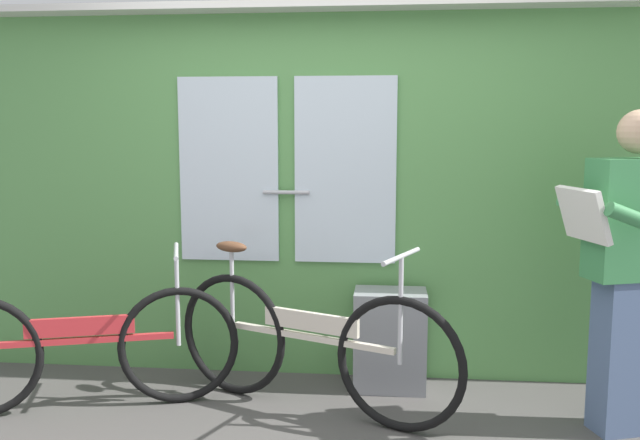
{
  "coord_description": "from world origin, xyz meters",
  "views": [
    {
      "loc": [
        0.41,
        -2.99,
        1.52
      ],
      "look_at": [
        0.06,
        0.43,
        1.05
      ],
      "focal_mm": 38.73,
      "sensor_mm": 36.0,
      "label": 1
    }
  ],
  "objects_px": {
    "bicycle_leaning_behind": "(309,344)",
    "passenger_reading_newspaper": "(630,266)",
    "bicycle_near_door": "(79,347)",
    "trash_bin_by_wall": "(390,340)"
  },
  "relations": [
    {
      "from": "bicycle_near_door",
      "to": "trash_bin_by_wall",
      "type": "xyz_separation_m",
      "value": [
        1.65,
        0.49,
        -0.06
      ]
    },
    {
      "from": "bicycle_near_door",
      "to": "trash_bin_by_wall",
      "type": "distance_m",
      "value": 1.73
    },
    {
      "from": "bicycle_leaning_behind",
      "to": "trash_bin_by_wall",
      "type": "height_order",
      "value": "bicycle_leaning_behind"
    },
    {
      "from": "bicycle_leaning_behind",
      "to": "passenger_reading_newspaper",
      "type": "distance_m",
      "value": 1.66
    },
    {
      "from": "bicycle_near_door",
      "to": "bicycle_leaning_behind",
      "type": "relative_size",
      "value": 1.01
    },
    {
      "from": "bicycle_near_door",
      "to": "trash_bin_by_wall",
      "type": "bearing_deg",
      "value": -0.72
    },
    {
      "from": "passenger_reading_newspaper",
      "to": "trash_bin_by_wall",
      "type": "bearing_deg",
      "value": -39.39
    },
    {
      "from": "bicycle_leaning_behind",
      "to": "trash_bin_by_wall",
      "type": "distance_m",
      "value": 0.57
    },
    {
      "from": "passenger_reading_newspaper",
      "to": "trash_bin_by_wall",
      "type": "relative_size",
      "value": 2.77
    },
    {
      "from": "bicycle_leaning_behind",
      "to": "passenger_reading_newspaper",
      "type": "relative_size",
      "value": 0.99
    }
  ]
}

